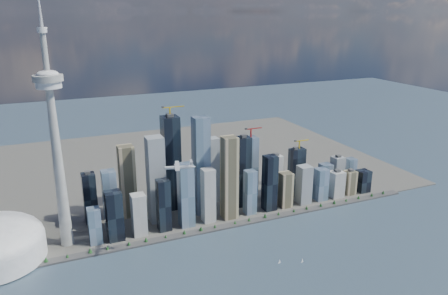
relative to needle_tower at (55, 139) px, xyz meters
name	(u,v)px	position (x,y,z in m)	size (l,w,h in m)	color
ground	(261,293)	(300.00, -310.00, -235.84)	(4000.00, 4000.00, 0.00)	#304955
seawall	(209,230)	(300.00, -60.00, -233.84)	(1100.00, 22.00, 4.00)	#383838
land	(158,168)	(300.00, 390.00, -234.34)	(1400.00, 900.00, 3.00)	#4C4C47
shoreline_trees	(209,227)	(300.00, -60.00, -227.06)	(960.53, 7.20, 8.80)	#3F2D1E
skyscraper_cluster	(219,180)	(359.62, 26.82, -154.72)	(736.00, 142.00, 261.20)	black
needle_tower	(55,139)	(0.00, 0.00, 0.00)	(56.00, 56.00, 550.50)	gray
airplane	(179,167)	(206.39, -149.22, -39.19)	(61.24, 54.65, 15.17)	silver
sailboat_west	(302,261)	(422.56, -254.04, -232.94)	(6.30, 3.95, 9.05)	white
sailboat_east	(280,262)	(379.44, -239.01, -232.95)	(6.48, 3.25, 9.02)	white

